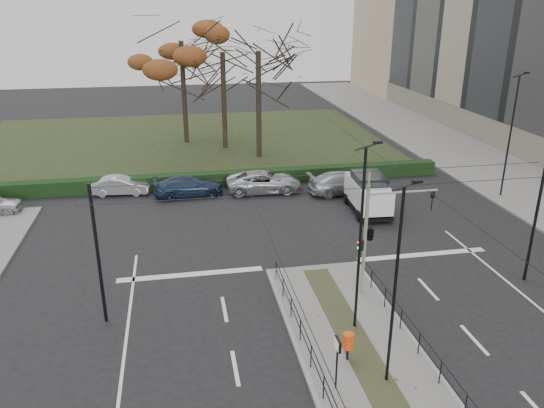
{
  "coord_description": "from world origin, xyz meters",
  "views": [
    {
      "loc": [
        -6.25,
        -17.74,
        12.32
      ],
      "look_at": [
        -1.64,
        7.29,
        2.65
      ],
      "focal_mm": 35.0,
      "sensor_mm": 36.0,
      "label": 1
    }
  ],
  "objects": [
    {
      "name": "sidewalk_east",
      "position": [
        18.0,
        22.0,
        0.07
      ],
      "size": [
        8.0,
        90.0,
        0.14
      ],
      "primitive_type": "cube",
      "color": "#63605E",
      "rests_on": "ground"
    },
    {
      "name": "ground",
      "position": [
        0.0,
        0.0,
        0.0
      ],
      "size": [
        140.0,
        140.0,
        0.0
      ],
      "primitive_type": "plane",
      "color": "black",
      "rests_on": "ground"
    },
    {
      "name": "hedge",
      "position": [
        -6.0,
        18.6,
        0.5
      ],
      "size": [
        38.0,
        1.0,
        1.0
      ],
      "primitive_type": "cube",
      "color": "black",
      "rests_on": "ground"
    },
    {
      "name": "streetlamp_median_near",
      "position": [
        0.36,
        -3.76,
        3.82
      ],
      "size": [
        0.6,
        0.12,
        7.24
      ],
      "color": "black",
      "rests_on": "median_island"
    },
    {
      "name": "info_panel",
      "position": [
        -1.51,
        -3.83,
        1.67
      ],
      "size": [
        0.11,
        0.51,
        1.95
      ],
      "color": "black",
      "rests_on": "median_island"
    },
    {
      "name": "park",
      "position": [
        -6.0,
        32.0,
        0.05
      ],
      "size": [
        38.0,
        26.0,
        0.1
      ],
      "primitive_type": "cube",
      "color": "#222D16",
      "rests_on": "ground"
    },
    {
      "name": "bare_tree_near",
      "position": [
        0.6,
        25.45,
        8.13
      ],
      "size": [
        7.95,
        7.95,
        11.51
      ],
      "color": "black",
      "rests_on": "park"
    },
    {
      "name": "parked_car_fifth",
      "position": [
        4.95,
        15.4,
        0.74
      ],
      "size": [
        5.18,
        2.32,
        1.48
      ],
      "primitive_type": "imported",
      "rotation": [
        0.0,
        0.0,
        1.62
      ],
      "color": "#A8ABAF",
      "rests_on": "ground"
    },
    {
      "name": "parked_car_third",
      "position": [
        -5.68,
        16.75,
        0.67
      ],
      "size": [
        4.76,
        2.18,
        1.35
      ],
      "primitive_type": "imported",
      "rotation": [
        0.0,
        0.0,
        1.63
      ],
      "color": "#1E2C46",
      "rests_on": "ground"
    },
    {
      "name": "median_railing",
      "position": [
        0.0,
        -2.6,
        0.98
      ],
      "size": [
        4.14,
        13.24,
        0.92
      ],
      "color": "black",
      "rests_on": "median_island"
    },
    {
      "name": "litter_bin",
      "position": [
        -0.63,
        -2.42,
        0.91
      ],
      "size": [
        0.42,
        0.42,
        1.08
      ],
      "color": "black",
      "rests_on": "median_island"
    },
    {
      "name": "median_island",
      "position": [
        0.0,
        -2.5,
        0.07
      ],
      "size": [
        4.4,
        15.0,
        0.14
      ],
      "primitive_type": "cube",
      "color": "#63605E",
      "rests_on": "ground"
    },
    {
      "name": "parked_car_fourth",
      "position": [
        -0.47,
        16.69,
        0.72
      ],
      "size": [
        5.28,
        2.64,
        1.44
      ],
      "primitive_type": "imported",
      "rotation": [
        0.0,
        0.0,
        1.52
      ],
      "color": "#A8ABAF",
      "rests_on": "ground"
    },
    {
      "name": "bare_tree_center",
      "position": [
        -1.93,
        28.94,
        7.82
      ],
      "size": [
        7.9,
        7.9,
        11.07
      ],
      "color": "black",
      "rests_on": "park"
    },
    {
      "name": "streetlamp_median_far",
      "position": [
        0.34,
        -0.46,
        4.02
      ],
      "size": [
        0.64,
        0.13,
        7.63
      ],
      "color": "black",
      "rests_on": "median_island"
    },
    {
      "name": "white_van",
      "position": [
        5.3,
        11.82,
        1.27
      ],
      "size": [
        2.3,
        4.67,
        2.44
      ],
      "color": "silver",
      "rests_on": "ground"
    },
    {
      "name": "parked_car_second",
      "position": [
        -10.23,
        17.93,
        0.63
      ],
      "size": [
        3.93,
        1.66,
        1.26
      ],
      "primitive_type": "imported",
      "rotation": [
        0.0,
        0.0,
        1.49
      ],
      "color": "#A8ABAF",
      "rests_on": "ground"
    },
    {
      "name": "catenary",
      "position": [
        0.0,
        1.62,
        3.42
      ],
      "size": [
        20.0,
        34.0,
        6.0
      ],
      "color": "black",
      "rests_on": "ground"
    },
    {
      "name": "streetlamp_sidewalk",
      "position": [
        15.15,
        12.68,
        4.29
      ],
      "size": [
        0.68,
        0.14,
        8.16
      ],
      "color": "black",
      "rests_on": "sidewalk_east"
    },
    {
      "name": "rust_tree",
      "position": [
        -5.32,
        31.59,
        9.2
      ],
      "size": [
        10.23,
        10.23,
        11.98
      ],
      "color": "black",
      "rests_on": "park"
    },
    {
      "name": "traffic_light",
      "position": [
        1.8,
        2.07,
        3.09
      ],
      "size": [
        3.45,
        1.98,
        5.07
      ],
      "color": "gray",
      "rests_on": "median_island"
    }
  ]
}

